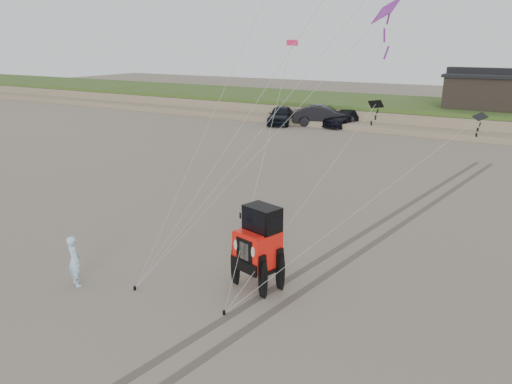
# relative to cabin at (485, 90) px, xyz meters

# --- Properties ---
(ground) EXTENTS (160.00, 160.00, 0.00)m
(ground) POSITION_rel_cabin_xyz_m (-2.00, -37.00, -3.24)
(ground) COLOR #6B6054
(ground) RESTS_ON ground
(dune_ridge) EXTENTS (160.00, 14.25, 1.73)m
(dune_ridge) POSITION_rel_cabin_xyz_m (-2.00, 0.50, -2.42)
(dune_ridge) COLOR #7A6B54
(dune_ridge) RESTS_ON ground
(cabin) EXTENTS (6.40, 5.40, 3.35)m
(cabin) POSITION_rel_cabin_xyz_m (0.00, 0.00, 0.00)
(cabin) COLOR black
(cabin) RESTS_ON dune_ridge
(truck_a) EXTENTS (3.35, 5.14, 1.63)m
(truck_a) POSITION_rel_cabin_xyz_m (-15.87, -7.18, -2.42)
(truck_a) COLOR black
(truck_a) RESTS_ON ground
(truck_b) EXTENTS (5.74, 3.64, 1.79)m
(truck_b) POSITION_rel_cabin_xyz_m (-12.18, -5.98, -2.34)
(truck_b) COLOR black
(truck_b) RESTS_ON ground
(truck_c) EXTENTS (3.31, 5.35, 1.45)m
(truck_c) POSITION_rel_cabin_xyz_m (-10.34, -5.37, -2.51)
(truck_c) COLOR black
(truck_c) RESTS_ON ground
(jeep) EXTENTS (3.73, 5.92, 2.04)m
(jeep) POSITION_rel_cabin_xyz_m (-1.74, -35.21, -2.22)
(jeep) COLOR red
(jeep) RESTS_ON ground
(man) EXTENTS (0.69, 0.57, 1.60)m
(man) POSITION_rel_cabin_xyz_m (-6.60, -37.94, -2.44)
(man) COLOR #89C8D4
(man) RESTS_ON ground
(stake_main) EXTENTS (0.08, 0.08, 0.12)m
(stake_main) POSITION_rel_cabin_xyz_m (-4.82, -37.29, -3.18)
(stake_main) COLOR black
(stake_main) RESTS_ON ground
(stake_aux) EXTENTS (0.08, 0.08, 0.12)m
(stake_aux) POSITION_rel_cabin_xyz_m (-1.71, -37.08, -3.18)
(stake_aux) COLOR black
(stake_aux) RESTS_ON ground
(tire_tracks) EXTENTS (5.22, 29.74, 0.01)m
(tire_tracks) POSITION_rel_cabin_xyz_m (0.00, -29.00, -3.23)
(tire_tracks) COLOR #4C443D
(tire_tracks) RESTS_ON ground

